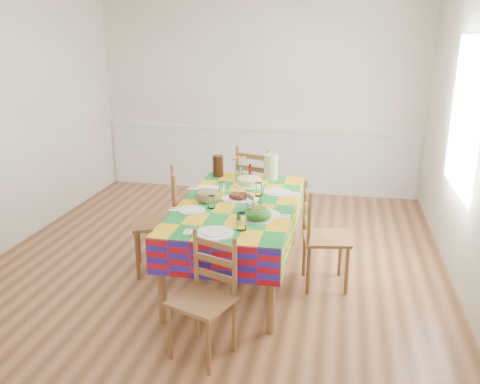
# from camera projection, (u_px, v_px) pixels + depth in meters

# --- Properties ---
(room) EXTENTS (4.58, 5.08, 2.78)m
(room) POSITION_uv_depth(u_px,v_px,m) (215.00, 130.00, 4.72)
(room) COLOR brown
(room) RESTS_ON ground
(wainscot) EXTENTS (4.41, 0.06, 0.92)m
(wainscot) POSITION_uv_depth(u_px,v_px,m) (258.00, 158.00, 7.30)
(wainscot) COLOR white
(wainscot) RESTS_ON room
(window_right) EXTENTS (0.00, 1.40, 1.40)m
(window_right) POSITION_uv_depth(u_px,v_px,m) (465.00, 116.00, 4.53)
(window_right) COLOR white
(window_right) RESTS_ON room
(dining_table) EXTENTS (1.03, 1.91, 0.74)m
(dining_table) POSITION_uv_depth(u_px,v_px,m) (238.00, 211.00, 4.62)
(dining_table) COLOR brown
(dining_table) RESTS_ON room
(setting_near_head) EXTENTS (0.47, 0.31, 0.14)m
(setting_near_head) POSITION_uv_depth(u_px,v_px,m) (224.00, 229.00, 3.90)
(setting_near_head) COLOR white
(setting_near_head) RESTS_ON dining_table
(setting_left_near) EXTENTS (0.43, 0.25, 0.11)m
(setting_left_near) POSITION_uv_depth(u_px,v_px,m) (199.00, 207.00, 4.39)
(setting_left_near) COLOR white
(setting_left_near) RESTS_ON dining_table
(setting_left_far) EXTENTS (0.46, 0.27, 0.12)m
(setting_left_far) POSITION_uv_depth(u_px,v_px,m) (213.00, 189.00, 4.91)
(setting_left_far) COLOR white
(setting_left_far) RESTS_ON dining_table
(setting_right_near) EXTENTS (0.46, 0.27, 0.12)m
(setting_right_near) POSITION_uv_depth(u_px,v_px,m) (261.00, 210.00, 4.31)
(setting_right_near) COLOR white
(setting_right_near) RESTS_ON dining_table
(setting_right_far) EXTENTS (0.49, 0.28, 0.13)m
(setting_right_far) POSITION_uv_depth(u_px,v_px,m) (271.00, 191.00, 4.82)
(setting_right_far) COLOR white
(setting_right_far) RESTS_ON dining_table
(meat_platter) EXTENTS (0.34, 0.25, 0.07)m
(meat_platter) POSITION_uv_depth(u_px,v_px,m) (240.00, 197.00, 4.65)
(meat_platter) COLOR white
(meat_platter) RESTS_ON dining_table
(salad_platter) EXTENTS (0.27, 0.27, 0.11)m
(salad_platter) POSITION_uv_depth(u_px,v_px,m) (257.00, 215.00, 4.16)
(salad_platter) COLOR white
(salad_platter) RESTS_ON dining_table
(pasta_bowl) EXTENTS (0.22, 0.22, 0.08)m
(pasta_bowl) POSITION_uv_depth(u_px,v_px,m) (208.00, 196.00, 4.64)
(pasta_bowl) COLOR white
(pasta_bowl) RESTS_ON dining_table
(cake) EXTENTS (0.28, 0.28, 0.08)m
(cake) POSITION_uv_depth(u_px,v_px,m) (249.00, 182.00, 5.08)
(cake) COLOR white
(cake) RESTS_ON dining_table
(serving_utensils) EXTENTS (0.15, 0.34, 0.01)m
(serving_utensils) POSITION_uv_depth(u_px,v_px,m) (257.00, 206.00, 4.49)
(serving_utensils) COLOR black
(serving_utensils) RESTS_ON dining_table
(flower_vase) EXTENTS (0.16, 0.13, 0.25)m
(flower_vase) POSITION_uv_depth(u_px,v_px,m) (239.00, 169.00, 5.32)
(flower_vase) COLOR white
(flower_vase) RESTS_ON dining_table
(hot_sauce) EXTENTS (0.03, 0.03, 0.14)m
(hot_sauce) POSITION_uv_depth(u_px,v_px,m) (250.00, 171.00, 5.37)
(hot_sauce) COLOR #A80D10
(hot_sauce) RESTS_ON dining_table
(green_pitcher) EXTENTS (0.15, 0.15, 0.26)m
(green_pitcher) POSITION_uv_depth(u_px,v_px,m) (271.00, 167.00, 5.28)
(green_pitcher) COLOR #A8C088
(green_pitcher) RESTS_ON dining_table
(tea_pitcher) EXTENTS (0.11, 0.11, 0.23)m
(tea_pitcher) POSITION_uv_depth(u_px,v_px,m) (218.00, 166.00, 5.39)
(tea_pitcher) COLOR black
(tea_pitcher) RESTS_ON dining_table
(name_card) EXTENTS (0.08, 0.02, 0.02)m
(name_card) POSITION_uv_depth(u_px,v_px,m) (214.00, 241.00, 3.73)
(name_card) COLOR white
(name_card) RESTS_ON dining_table
(chair_near) EXTENTS (0.50, 0.49, 0.88)m
(chair_near) POSITION_uv_depth(u_px,v_px,m) (205.00, 298.00, 3.56)
(chair_near) COLOR brown
(chair_near) RESTS_ON room
(chair_far) EXTENTS (0.55, 0.54, 1.01)m
(chair_far) POSITION_uv_depth(u_px,v_px,m) (258.00, 189.00, 5.80)
(chair_far) COLOR brown
(chair_far) RESTS_ON room
(chair_left) EXTENTS (0.55, 0.56, 0.99)m
(chair_left) POSITION_uv_depth(u_px,v_px,m) (160.00, 222.00, 4.84)
(chair_left) COLOR brown
(chair_left) RESTS_ON room
(chair_right) EXTENTS (0.46, 0.48, 0.94)m
(chair_right) POSITION_uv_depth(u_px,v_px,m) (321.00, 238.00, 4.53)
(chair_right) COLOR brown
(chair_right) RESTS_ON room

